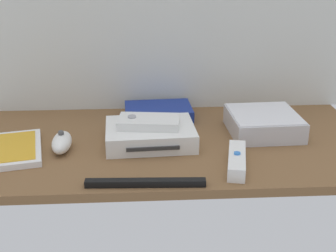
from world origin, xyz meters
TOP-DOWN VIEW (x-y plane):
  - ground_plane at (0.00, 0.00)cm, footprint 100.00×48.00cm
  - game_console at (-4.33, -0.65)cm, footprint 21.87×17.41cm
  - mini_computer at (24.44, 4.00)cm, footprint 17.63×17.63cm
  - game_case at (-36.56, -4.29)cm, footprint 17.35×21.47cm
  - network_router at (-1.75, 15.83)cm, footprint 18.65×13.11cm
  - remote_wand at (13.97, -14.31)cm, footprint 6.61×15.23cm
  - remote_nunchuk at (-24.85, -3.74)cm, footprint 4.52×10.05cm
  - remote_classic_pad at (-4.66, -0.59)cm, footprint 15.24×9.63cm
  - sensor_bar at (-5.75, -21.51)cm, footprint 24.05×2.82cm

SIDE VIEW (x-z plane):
  - ground_plane at x=0.00cm, z-range -2.00..0.00cm
  - sensor_bar at x=-5.75cm, z-range 0.00..1.40cm
  - game_case at x=-36.56cm, z-range -0.02..1.54cm
  - remote_wand at x=13.97cm, z-range -0.19..3.21cm
  - network_router at x=-1.75cm, z-range 0.00..3.40cm
  - remote_nunchuk at x=-24.85cm, z-range -0.51..4.59cm
  - game_console at x=-4.33cm, z-range 0.00..4.40cm
  - mini_computer at x=24.44cm, z-range -0.01..5.29cm
  - remote_classic_pad at x=-4.66cm, z-range 4.21..6.61cm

